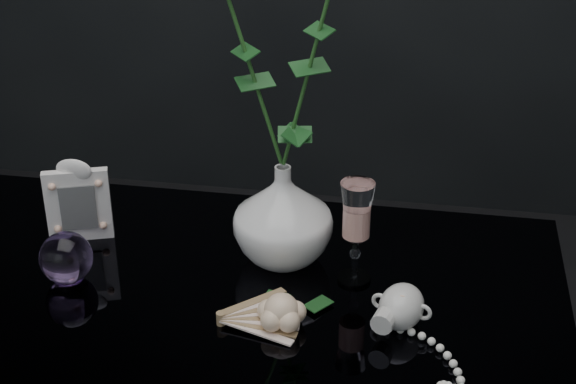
% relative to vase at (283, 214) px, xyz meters
% --- Properties ---
extents(vase, '(0.20, 0.20, 0.16)m').
position_rel_vase_xyz_m(vase, '(0.00, 0.00, 0.00)').
color(vase, white).
rests_on(vase, table).
extents(wine_glass, '(0.07, 0.07, 0.17)m').
position_rel_vase_xyz_m(wine_glass, '(0.12, -0.04, 0.00)').
color(wine_glass, white).
rests_on(wine_glass, table).
extents(picture_frame, '(0.13, 0.11, 0.15)m').
position_rel_vase_xyz_m(picture_frame, '(-0.34, 0.01, -0.01)').
color(picture_frame, white).
rests_on(picture_frame, table).
extents(paperweight, '(0.10, 0.10, 0.08)m').
position_rel_vase_xyz_m(paperweight, '(-0.31, -0.12, -0.04)').
color(paperweight, '#9E74BE').
rests_on(paperweight, table).
extents(paper_fan, '(0.25, 0.21, 0.02)m').
position_rel_vase_xyz_m(paper_fan, '(-0.06, -0.18, -0.07)').
color(paper_fan, '#F9F3C7').
rests_on(paper_fan, table).
extents(loose_rose, '(0.17, 0.19, 0.05)m').
position_rel_vase_xyz_m(loose_rose, '(0.03, -0.17, -0.06)').
color(loose_rose, '#FFCDA4').
rests_on(loose_rose, table).
extents(pearl_jar, '(0.27, 0.28, 0.07)m').
position_rel_vase_xyz_m(pearl_jar, '(0.19, -0.14, -0.05)').
color(pearl_jar, silver).
rests_on(pearl_jar, table).
extents(roses, '(0.25, 0.11, 0.45)m').
position_rel_vase_xyz_m(roses, '(0.01, 0.00, 0.29)').
color(roses, '#F5B2A5').
rests_on(roses, vase).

